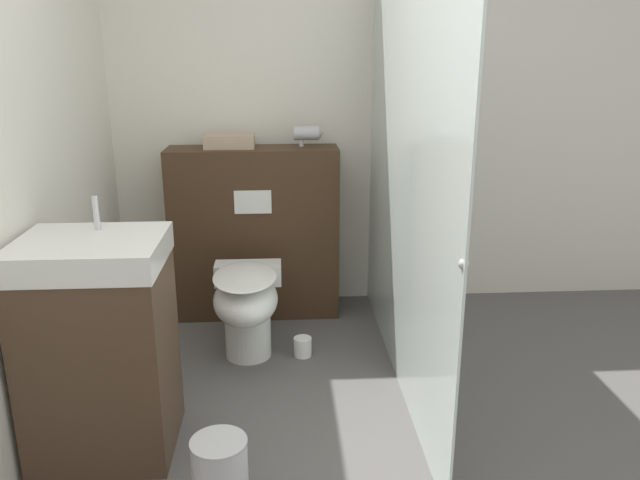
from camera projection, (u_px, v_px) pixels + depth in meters
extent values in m
cube|color=silver|center=(319.00, 113.00, 3.97)|extent=(8.00, 0.06, 2.50)
cube|color=#3D2819|center=(255.00, 233.00, 3.91)|extent=(1.04, 0.30, 1.07)
cube|color=white|center=(253.00, 202.00, 3.69)|extent=(0.22, 0.01, 0.14)
cube|color=silver|center=(403.00, 185.00, 3.01)|extent=(0.01, 2.14, 2.01)
sphere|color=#B2B2B7|center=(464.00, 264.00, 2.02)|extent=(0.04, 0.04, 0.04)
cylinder|color=white|center=(248.00, 326.00, 3.43)|extent=(0.25, 0.25, 0.35)
ellipsoid|color=white|center=(246.00, 299.00, 3.29)|extent=(0.34, 0.51, 0.24)
ellipsoid|color=white|center=(245.00, 276.00, 3.25)|extent=(0.33, 0.50, 0.02)
cube|color=white|center=(248.00, 273.00, 3.57)|extent=(0.38, 0.14, 0.12)
cube|color=#473323|center=(102.00, 360.00, 2.57)|extent=(0.55, 0.49, 0.82)
cube|color=white|center=(90.00, 253.00, 2.43)|extent=(0.57, 0.49, 0.11)
cylinder|color=silver|center=(96.00, 213.00, 2.53)|extent=(0.02, 0.02, 0.14)
cylinder|color=#B7B7BC|center=(306.00, 133.00, 3.79)|extent=(0.15, 0.08, 0.08)
cone|color=#B7B7BC|center=(321.00, 133.00, 3.79)|extent=(0.03, 0.07, 0.07)
cylinder|color=#B7B7BC|center=(301.00, 141.00, 3.80)|extent=(0.03, 0.03, 0.07)
cube|color=tan|center=(230.00, 141.00, 3.75)|extent=(0.30, 0.19, 0.08)
cylinder|color=white|center=(303.00, 347.00, 3.46)|extent=(0.10, 0.10, 0.11)
cylinder|color=silver|center=(220.00, 474.00, 2.31)|extent=(0.21, 0.21, 0.26)
cylinder|color=silver|center=(218.00, 442.00, 2.27)|extent=(0.21, 0.21, 0.01)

